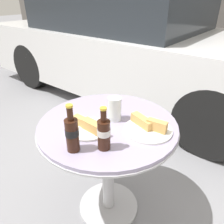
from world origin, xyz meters
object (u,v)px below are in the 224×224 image
(bistro_table, at_px, (108,145))
(cola_bottle_right, at_px, (104,133))
(drinking_glass, at_px, (115,110))
(lunch_plate_far, at_px, (89,127))
(cola_bottle_left, at_px, (72,133))
(lunch_plate_near, at_px, (148,127))
(parked_car, at_px, (131,49))

(bistro_table, xyz_separation_m, cola_bottle_right, (0.13, -0.19, 0.24))
(cola_bottle_right, bearing_deg, drinking_glass, 117.33)
(cola_bottle_right, bearing_deg, lunch_plate_far, 158.11)
(cola_bottle_left, relative_size, lunch_plate_near, 0.92)
(bistro_table, bearing_deg, lunch_plate_far, -102.11)
(cola_bottle_right, distance_m, drinking_glass, 0.27)
(cola_bottle_left, bearing_deg, cola_bottle_right, 43.65)
(lunch_plate_near, bearing_deg, parked_car, 126.54)
(cola_bottle_left, height_order, cola_bottle_right, cola_bottle_left)
(lunch_plate_near, height_order, lunch_plate_far, lunch_plate_near)
(cola_bottle_right, bearing_deg, parked_car, 121.12)
(cola_bottle_right, xyz_separation_m, lunch_plate_far, (-0.16, 0.06, -0.06))
(lunch_plate_near, distance_m, parked_car, 2.20)
(cola_bottle_left, bearing_deg, drinking_glass, 93.44)
(bistro_table, height_order, drinking_glass, drinking_glass)
(parked_car, bearing_deg, drinking_glass, -58.39)
(lunch_plate_far, relative_size, parked_car, 0.05)
(lunch_plate_near, xyz_separation_m, lunch_plate_far, (-0.25, -0.20, 0.00))
(bistro_table, distance_m, lunch_plate_far, 0.22)
(lunch_plate_far, bearing_deg, parked_car, 118.43)
(lunch_plate_far, bearing_deg, cola_bottle_left, -70.51)
(cola_bottle_right, bearing_deg, bistro_table, 125.38)
(cola_bottle_left, distance_m, cola_bottle_right, 0.14)
(lunch_plate_near, bearing_deg, bistro_table, -162.08)
(drinking_glass, xyz_separation_m, parked_car, (-1.10, 1.79, -0.13))
(lunch_plate_near, bearing_deg, cola_bottle_left, -117.69)
(bistro_table, relative_size, parked_car, 0.18)
(cola_bottle_left, height_order, parked_car, parked_car)
(cola_bottle_right, relative_size, drinking_glass, 1.57)
(cola_bottle_left, relative_size, parked_car, 0.05)
(lunch_plate_far, height_order, parked_car, parked_car)
(cola_bottle_right, xyz_separation_m, drinking_glass, (-0.12, 0.24, -0.02))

